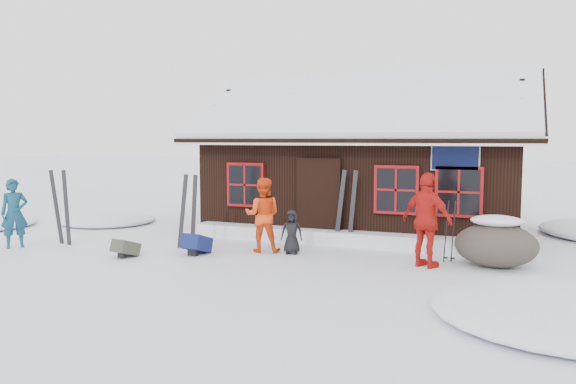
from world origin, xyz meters
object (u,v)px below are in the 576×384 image
Objects in this scene: skier_crouched at (292,232)px; backpack_olive at (126,251)px; ski_poles at (450,232)px; skier_orange_left at (263,215)px; boulder at (496,244)px; skier_orange_right at (427,220)px; ski_pair_left at (188,213)px; backpack_blue at (196,247)px; skier_teal at (14,213)px.

backpack_olive is at bearing -165.77° from skier_crouched.
skier_crouched is 3.35m from ski_poles.
boulder is (4.91, 0.32, -0.36)m from skier_orange_left.
ski_pair_left is at bearing 27.25° from skier_orange_right.
ski_poles reaches higher than boulder.
skier_crouched is 2.12m from backpack_blue.
ski_poles reaches higher than skier_crouched.
skier_orange_right is 0.83m from ski_poles.
ski_pair_left is 5.81m from ski_poles.
boulder is at bearing 3.14° from ski_pair_left.
skier_orange_right reaches higher than ski_poles.
skier_teal reaches higher than boulder.
backpack_blue is (-6.15, -1.13, -0.31)m from boulder.
skier_orange_right is at bearing -41.18° from skier_teal.
backpack_olive is (-2.49, -1.63, -0.70)m from skier_orange_left.
boulder is 7.66m from backpack_olive.
skier_teal is at bearing -167.19° from ski_poles.
ski_pair_left is (-1.75, -0.30, 0.00)m from skier_orange_left.
skier_orange_right is 4.97m from backpack_blue.
skier_crouched is 0.61× the size of boulder.
backpack_olive is (-0.74, -1.34, -0.70)m from ski_pair_left.
skier_crouched reaches higher than backpack_olive.
ski_poles is (3.32, 0.45, 0.13)m from skier_crouched.
skier_orange_right is at bearing -118.58° from ski_poles.
ski_poles is 6.85m from backpack_olive.
skier_orange_right reaches higher than skier_crouched.
backpack_olive is at bearing -144.16° from backpack_blue.
ski_poles reaches higher than backpack_olive.
skier_orange_left is at bearing -176.32° from boulder.
skier_crouched is 0.55× the size of ski_pair_left.
skier_orange_right reaches higher than backpack_olive.
backpack_olive is (-3.18, -1.65, -0.35)m from skier_crouched.
ski_poles is at bearing -37.63° from skier_teal.
backpack_olive is (3.08, 0.07, -0.67)m from skier_teal.
skier_crouched is 1.91× the size of backpack_olive.
skier_crouched is at bearing 37.00° from backpack_olive.
ski_poles is (0.37, 0.68, -0.32)m from skier_orange_right.
boulder is 0.90× the size of ski_pair_left.
skier_orange_right is 2.99m from skier_crouched.
skier_teal is at bearing 35.55° from skier_orange_right.
backpack_olive is (-6.13, -1.43, -0.80)m from skier_orange_right.
skier_orange_left is at bearing 23.03° from skier_orange_right.
boulder is at bearing -9.13° from skier_crouched.
backpack_olive is (-1.26, -0.82, -0.03)m from backpack_blue.
skier_crouched is at bearing -175.94° from boulder.
skier_teal reaches higher than ski_poles.
ski_pair_left is 1.00m from backpack_blue.
backpack_blue is at bearing -169.82° from skier_crouched.
skier_orange_left is 1.62m from backpack_blue.
skier_crouched is at bearing 21.96° from skier_orange_right.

